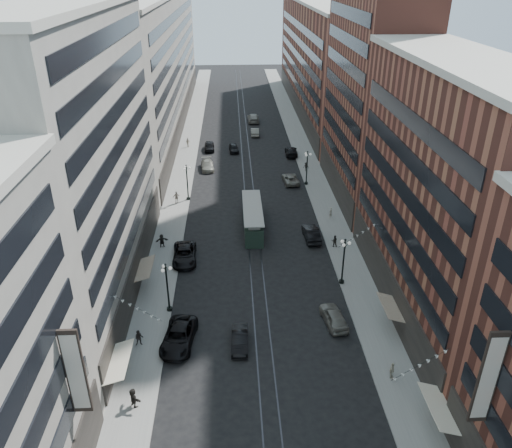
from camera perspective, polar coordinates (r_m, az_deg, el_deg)
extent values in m
plane|color=black|center=(79.62, -0.85, 4.36)|extent=(220.00, 220.00, 0.00)
cube|color=gray|center=(89.25, -8.21, 6.74)|extent=(4.00, 180.00, 0.15)
cube|color=gray|center=(89.86, 6.00, 7.01)|extent=(4.00, 180.00, 0.15)
cube|color=#2D2D33|center=(88.88, -1.54, 6.88)|extent=(0.12, 180.00, 0.02)
cube|color=#2D2D33|center=(88.92, -0.63, 6.90)|extent=(0.12, 180.00, 0.02)
cube|color=gray|center=(51.40, -19.20, 6.35)|extent=(8.00, 36.00, 28.00)
cube|color=gray|center=(111.67, -10.80, 17.59)|extent=(8.00, 90.00, 26.00)
cube|color=brown|center=(49.46, 20.63, 2.77)|extent=(8.00, 30.00, 24.00)
cube|color=brown|center=(72.63, 13.45, 18.67)|extent=(8.00, 26.00, 42.00)
cube|color=brown|center=(121.34, 6.75, 18.14)|extent=(8.00, 72.00, 24.00)
cylinder|color=black|center=(51.93, -9.85, -9.53)|extent=(0.56, 0.56, 0.30)
cylinder|color=black|center=(50.51, -10.07, -7.30)|extent=(0.18, 0.18, 5.20)
sphere|color=black|center=(48.99, -10.34, -4.61)|extent=(0.24, 0.24, 0.24)
sphere|color=white|center=(49.14, -9.78, -5.00)|extent=(0.36, 0.36, 0.36)
sphere|color=white|center=(49.56, -10.51, -4.76)|extent=(0.36, 0.36, 0.36)
sphere|color=white|center=(48.91, -10.61, -5.25)|extent=(0.36, 0.36, 0.36)
cylinder|color=black|center=(75.18, -7.74, 2.91)|extent=(0.56, 0.56, 0.30)
cylinder|color=black|center=(74.21, -7.86, 4.63)|extent=(0.18, 0.18, 5.20)
sphere|color=black|center=(73.18, -8.00, 6.65)|extent=(0.24, 0.24, 0.24)
sphere|color=white|center=(73.28, -7.62, 6.37)|extent=(0.36, 0.36, 0.36)
sphere|color=white|center=(73.71, -8.13, 6.46)|extent=(0.36, 0.36, 0.36)
sphere|color=white|center=(72.98, -8.17, 6.24)|extent=(0.36, 0.36, 0.36)
cylinder|color=black|center=(55.98, 9.75, -6.50)|extent=(0.56, 0.56, 0.30)
cylinder|color=black|center=(54.67, 9.95, -4.36)|extent=(0.18, 0.18, 5.20)
sphere|color=black|center=(53.27, 10.19, -1.80)|extent=(0.24, 0.24, 0.24)
sphere|color=white|center=(53.56, 10.62, -2.16)|extent=(0.36, 0.36, 0.36)
sphere|color=white|center=(53.74, 9.83, -1.98)|extent=(0.36, 0.36, 0.36)
sphere|color=white|center=(53.08, 10.00, -2.39)|extent=(0.36, 0.36, 0.36)
cylinder|color=black|center=(80.32, 5.75, 4.67)|extent=(0.56, 0.56, 0.30)
cylinder|color=black|center=(79.41, 5.83, 6.30)|extent=(0.18, 0.18, 5.20)
sphere|color=black|center=(78.45, 5.93, 8.21)|extent=(0.24, 0.24, 0.24)
sphere|color=white|center=(78.65, 6.24, 7.93)|extent=(0.36, 0.36, 0.36)
sphere|color=white|center=(78.91, 5.71, 8.02)|extent=(0.36, 0.36, 0.36)
sphere|color=white|center=(78.18, 5.79, 7.83)|extent=(0.36, 0.36, 0.36)
cube|color=#1F3127|center=(66.10, -0.39, 0.45)|extent=(2.30, 11.05, 2.39)
cube|color=gray|center=(65.44, -0.40, 1.60)|extent=(1.47, 10.12, 0.55)
cube|color=gray|center=(65.28, -0.40, 1.89)|extent=(2.49, 11.23, 0.14)
cylinder|color=black|center=(62.86, -0.23, -1.97)|extent=(2.12, 0.64, 0.64)
cylinder|color=black|center=(70.19, -0.54, 1.34)|extent=(2.12, 0.64, 0.64)
imported|color=black|center=(47.58, -8.81, -12.60)|extent=(3.44, 6.20, 1.64)
imported|color=slate|center=(49.96, 8.89, -10.41)|extent=(2.48, 4.86, 1.59)
imported|color=black|center=(46.94, -1.88, -13.07)|extent=(1.59, 4.27, 1.39)
imported|color=black|center=(47.90, -13.21, -12.56)|extent=(0.83, 0.52, 1.61)
imported|color=#B6AD97|center=(45.11, 15.27, -15.84)|extent=(0.75, 1.03, 1.61)
imported|color=black|center=(59.69, -8.16, -3.46)|extent=(2.97, 5.96, 1.62)
imported|color=gray|center=(86.61, -5.57, 6.71)|extent=(2.56, 5.23, 1.47)
imported|color=black|center=(96.02, -5.35, 8.84)|extent=(2.01, 4.61, 1.55)
imported|color=black|center=(63.96, 6.35, -1.09)|extent=(1.93, 5.03, 1.64)
imported|color=slate|center=(80.76, 3.97, 5.18)|extent=(2.61, 5.13, 1.39)
imported|color=black|center=(93.16, 4.05, 8.29)|extent=(2.34, 5.34, 1.53)
imported|color=black|center=(94.80, -2.57, 8.64)|extent=(1.97, 4.26, 1.41)
imported|color=gray|center=(104.59, -0.13, 10.50)|extent=(1.66, 4.60, 1.51)
imported|color=black|center=(62.68, -10.71, -1.87)|extent=(1.65, 0.87, 1.71)
imported|color=#AEA090|center=(73.91, -9.06, 3.03)|extent=(1.16, 0.70, 1.85)
imported|color=black|center=(62.43, 8.95, -1.93)|extent=(0.78, 0.48, 1.54)
imported|color=#AAA08D|center=(69.57, 8.53, 1.32)|extent=(0.67, 0.64, 1.55)
imported|color=black|center=(85.48, 5.74, 6.54)|extent=(1.04, 0.63, 1.50)
imported|color=slate|center=(114.28, -0.31, 12.04)|extent=(2.50, 6.06, 1.75)
imported|color=black|center=(42.57, -13.83, -18.72)|extent=(1.36, 1.53, 1.72)
imported|color=beige|center=(97.87, -7.81, 9.22)|extent=(1.04, 1.06, 1.74)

